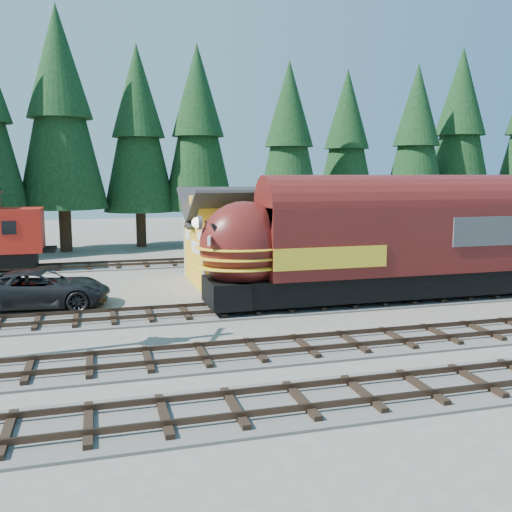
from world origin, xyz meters
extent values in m
plane|color=#6B665B|center=(0.00, 0.00, 0.00)|extent=(120.00, 120.00, 0.00)
cube|color=#4C4947|center=(-10.00, 18.00, 0.04)|extent=(32.00, 3.20, 0.08)
cube|color=#38281E|center=(-10.00, 17.28, 0.25)|extent=(32.00, 0.08, 0.16)
cube|color=#38281E|center=(-10.00, 18.72, 0.25)|extent=(32.00, 0.08, 0.16)
cube|color=gold|center=(0.00, 10.50, 1.70)|extent=(12.00, 6.00, 3.40)
cube|color=gold|center=(0.00, 10.50, 4.12)|extent=(11.88, 3.30, 1.44)
cube|color=white|center=(-6.04, 9.50, 2.20)|extent=(0.06, 2.40, 0.60)
cone|color=black|center=(-13.39, 26.92, 11.08)|extent=(6.76, 6.76, 15.40)
cone|color=black|center=(-7.45, 28.25, 9.72)|extent=(5.93, 5.93, 13.51)
cone|color=black|center=(-2.60, 27.92, 9.87)|extent=(6.02, 6.02, 13.72)
cone|color=black|center=(4.14, 24.20, 8.88)|extent=(5.42, 5.42, 12.34)
cone|color=black|center=(10.35, 26.73, 8.90)|extent=(5.43, 5.43, 12.37)
cone|color=black|center=(16.30, 25.26, 9.17)|extent=(5.60, 5.60, 12.75)
cone|color=black|center=(21.61, 26.60, 10.34)|extent=(6.31, 6.31, 14.38)
cube|color=black|center=(1.98, 4.00, 0.91)|extent=(14.91, 2.67, 1.15)
cube|color=#5A1714|center=(2.82, 4.00, 3.05)|extent=(13.61, 3.14, 3.14)
ellipsoid|color=#5A1714|center=(-4.82, 4.00, 2.95)|extent=(3.98, 3.08, 3.87)
cube|color=#38383A|center=(6.69, 4.00, 3.42)|extent=(4.19, 3.20, 1.36)
sphere|color=white|center=(-6.90, 4.00, 3.99)|extent=(0.46, 0.46, 0.46)
imported|color=black|center=(-13.60, 7.23, 0.86)|extent=(6.38, 3.36, 1.71)
camera|label=1|loc=(-11.02, -19.99, 6.06)|focal=40.00mm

